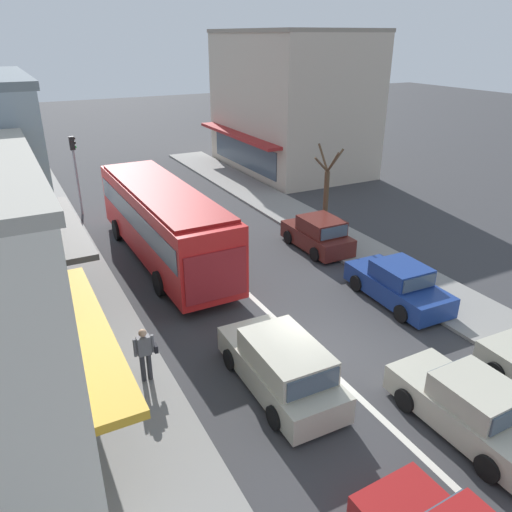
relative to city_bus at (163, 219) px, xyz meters
name	(u,v)px	position (x,y,z in m)	size (l,w,h in m)	color
ground_plane	(312,353)	(1.75, -8.79, -1.88)	(140.00, 140.00, 0.00)	#353538
lane_centre_line	(252,298)	(1.75, -4.79, -1.88)	(0.20, 28.00, 0.01)	silver
sidewalk_left	(52,315)	(-5.05, -2.79, -1.81)	(5.20, 44.00, 0.14)	gray
kerb_right	(353,247)	(7.95, -2.79, -1.82)	(2.80, 44.00, 0.12)	gray
building_right_far	(290,102)	(13.24, 11.67, 2.77)	(8.45, 11.49, 9.31)	beige
city_bus	(163,219)	(0.00, 0.00, 0.00)	(2.85, 10.89, 3.23)	red
wagon_adjacent_lane_trail	(281,366)	(0.07, -9.77, -1.14)	(1.99, 4.52, 1.58)	#B7B29E
sedan_adjacent_lane_lead	(471,408)	(3.37, -13.28, -1.22)	(1.95, 4.23, 1.47)	#B7B29E
parked_sedan_kerb_second	(398,284)	(6.35, -7.42, -1.22)	(1.98, 4.25, 1.47)	navy
parked_hatchback_kerb_third	(318,235)	(6.48, -2.07, -1.17)	(1.83, 3.70, 1.54)	#561E19
traffic_light_downstreet	(75,162)	(-2.14, 7.87, 0.97)	(0.33, 0.24, 4.20)	gray
street_tree_right	(326,196)	(7.66, -0.88, 0.16)	(1.61, 1.62, 4.36)	brown
pedestrian_with_handbag_near	(145,351)	(-3.11, -7.85, -0.81)	(0.65, 0.25, 1.63)	#333338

